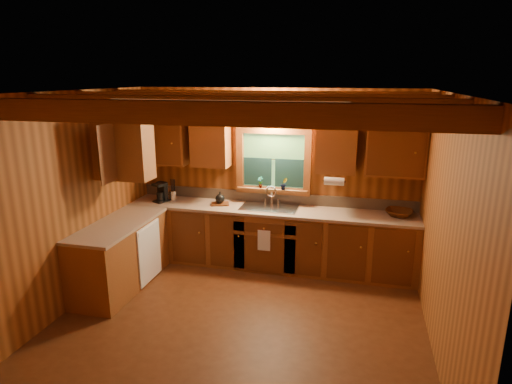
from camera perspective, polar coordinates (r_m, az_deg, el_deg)
The scene contains 20 objects.
room at distance 4.69m, azimuth -2.35°, elevation -3.06°, with size 4.20×4.20×4.20m.
ceiling_beams at distance 4.47m, azimuth -2.52°, elevation 11.61°, with size 4.20×2.54×0.18m.
base_cabinets at distance 6.28m, azimuth -3.34°, elevation -6.73°, with size 4.20×2.22×0.86m.
countertop at distance 6.13m, azimuth -3.26°, elevation -2.81°, with size 4.20×2.24×0.04m.
backsplash at distance 6.54m, azimuth 2.29°, elevation -0.73°, with size 4.20×0.02×0.16m, color gray.
dishwasher_panel at distance 6.12m, azimuth -13.89°, elevation -7.77°, with size 0.02×0.60×0.80m, color white.
upper_cabinets at distance 6.05m, azimuth -3.79°, elevation 6.31°, with size 4.19×1.77×0.78m.
window at distance 6.39m, azimuth 2.31°, elevation 3.97°, with size 1.12×0.08×1.00m.
window_sill at distance 6.44m, azimuth 2.18°, elevation 0.31°, with size 1.06×0.14×0.04m, color brown.
wall_sconce at distance 6.18m, azimuth 2.14°, elevation 9.55°, with size 0.45×0.21×0.17m.
paper_towel_roll at distance 5.98m, azimuth 10.30°, elevation 1.40°, with size 0.11×0.11×0.27m, color white.
dish_towel at distance 6.11m, azimuth 1.06°, elevation -6.43°, with size 0.18×0.01×0.30m, color white.
sink at distance 6.31m, azimuth 1.76°, elevation -2.50°, with size 0.82×0.48×0.43m.
coffee_maker at distance 6.74m, azimuth -12.39°, elevation -0.01°, with size 0.17×0.21×0.30m.
utensil_crock at distance 6.79m, azimuth -10.92°, elevation -0.37°, with size 0.12×0.12×0.33m.
cutting_board at distance 6.47m, azimuth -4.77°, elevation -1.57°, with size 0.26×0.19×0.02m, color #582C13.
teakettle at distance 6.45m, azimuth -4.78°, elevation -0.88°, with size 0.14×0.14×0.18m.
wicker_basket at distance 6.23m, azimuth 18.37°, elevation -2.65°, with size 0.36×0.36×0.09m, color #48230C.
potted_plant_left at distance 6.44m, azimuth 0.57°, elevation 1.29°, with size 0.09×0.06×0.17m, color #582C13.
potted_plant_right at distance 6.35m, azimuth 3.71°, elevation 1.11°, with size 0.10×0.08×0.18m, color #582C13.
Camera 1 is at (1.26, -4.28, 2.76)m, focal length 30.25 mm.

